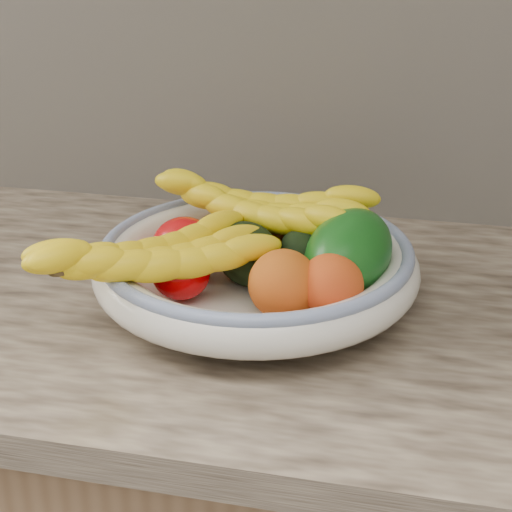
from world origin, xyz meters
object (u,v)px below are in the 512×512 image
object	(u,v)px
fruit_bowl	(256,265)
banana_bunch_back	(258,214)
green_mango	(348,254)
banana_bunch_front	(152,263)

from	to	relation	value
fruit_bowl	banana_bunch_back	bearing A→B (deg)	100.58
green_mango	banana_bunch_front	size ratio (longest dim) A/B	0.50
green_mango	banana_bunch_front	bearing A→B (deg)	-145.99
banana_bunch_back	banana_bunch_front	bearing A→B (deg)	-104.74
green_mango	banana_bunch_back	distance (m)	0.14
fruit_bowl	green_mango	world-z (taller)	green_mango
banana_bunch_back	green_mango	bearing A→B (deg)	-17.88
fruit_bowl	banana_bunch_front	bearing A→B (deg)	-136.45
banana_bunch_back	banana_bunch_front	xyz separation A→B (m)	(-0.08, -0.16, -0.01)
fruit_bowl	banana_bunch_back	size ratio (longest dim) A/B	1.27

